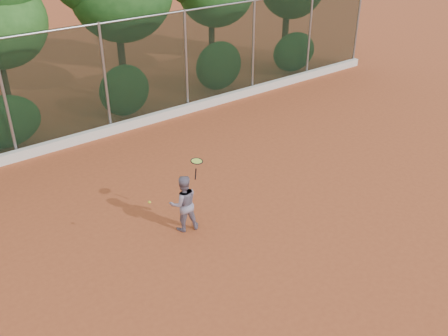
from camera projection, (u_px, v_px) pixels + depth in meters
ground at (251, 233)px, 11.34m from camera, size 80.00×80.00×0.00m
concrete_curb at (113, 129)px, 16.00m from camera, size 24.00×0.20×0.30m
tennis_player at (183, 203)px, 11.17m from camera, size 0.78×0.69×1.37m
chainlink_fence at (105, 76)px, 15.31m from camera, size 24.09×0.09×3.50m
tennis_racket at (197, 163)px, 10.83m from camera, size 0.36×0.36×0.52m
tennis_ball_in_flight at (149, 202)px, 9.92m from camera, size 0.06×0.06×0.06m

